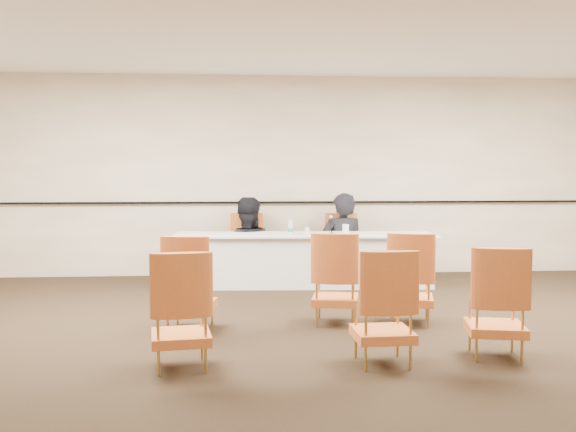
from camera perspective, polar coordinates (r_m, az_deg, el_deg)
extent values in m
plane|color=black|center=(5.96, 4.09, -11.27)|extent=(10.00, 10.00, 0.00)
plane|color=white|center=(5.92, 4.24, 17.97)|extent=(10.00, 10.00, 0.00)
cube|color=#BBAB93|center=(9.72, 0.62, 3.60)|extent=(10.00, 0.04, 3.00)
cube|color=black|center=(9.69, 0.64, 1.23)|extent=(9.80, 0.04, 0.03)
imported|color=black|center=(9.39, 4.82, -3.47)|extent=(0.70, 0.49, 1.81)
imported|color=black|center=(9.35, -3.75, -3.63)|extent=(0.85, 0.67, 1.73)
cube|color=white|center=(8.76, 4.37, -1.61)|extent=(0.31, 0.23, 0.00)
cylinder|color=silver|center=(8.69, 1.70, -1.33)|extent=(0.08, 0.08, 0.10)
cylinder|color=white|center=(8.70, 5.14, -1.20)|extent=(0.12, 0.12, 0.14)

